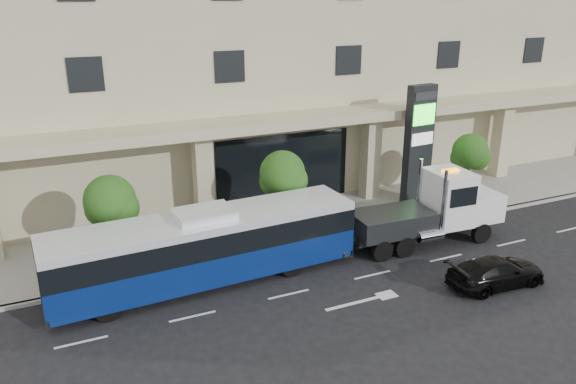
# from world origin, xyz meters

# --- Properties ---
(ground) EXTENTS (120.00, 120.00, 0.00)m
(ground) POSITION_xyz_m (0.00, 0.00, 0.00)
(ground) COLOR black
(ground) RESTS_ON ground
(sidewalk) EXTENTS (120.00, 6.00, 0.15)m
(sidewalk) POSITION_xyz_m (0.00, 5.00, 0.07)
(sidewalk) COLOR gray
(sidewalk) RESTS_ON ground
(curb) EXTENTS (120.00, 0.30, 0.15)m
(curb) POSITION_xyz_m (0.00, 2.00, 0.07)
(curb) COLOR gray
(curb) RESTS_ON ground
(convention_center) EXTENTS (60.00, 17.60, 20.00)m
(convention_center) POSITION_xyz_m (-0.00, 15.42, 9.97)
(convention_center) COLOR #B6AC89
(convention_center) RESTS_ON ground
(tree_left) EXTENTS (2.27, 2.20, 4.22)m
(tree_left) POSITION_xyz_m (-9.97, 3.59, 3.11)
(tree_left) COLOR #422B19
(tree_left) RESTS_ON sidewalk
(tree_mid) EXTENTS (2.28, 2.20, 4.38)m
(tree_mid) POSITION_xyz_m (-1.97, 3.59, 3.26)
(tree_mid) COLOR #422B19
(tree_mid) RESTS_ON sidewalk
(tree_right) EXTENTS (2.10, 2.00, 4.04)m
(tree_right) POSITION_xyz_m (9.53, 3.59, 3.04)
(tree_right) COLOR #422B19
(tree_right) RESTS_ON sidewalk
(city_bus) EXTENTS (13.01, 3.32, 3.27)m
(city_bus) POSITION_xyz_m (-6.69, 0.89, 1.66)
(city_bus) COLOR black
(city_bus) RESTS_ON ground
(tow_truck) EXTENTS (8.79, 2.58, 3.99)m
(tow_truck) POSITION_xyz_m (4.50, 0.27, 1.64)
(tow_truck) COLOR #2D3033
(tow_truck) RESTS_ON ground
(black_sedan) EXTENTS (4.41, 1.96, 1.26)m
(black_sedan) POSITION_xyz_m (4.18, -4.38, 0.63)
(black_sedan) COLOR black
(black_sedan) RESTS_ON ground
(signage_pylon) EXTENTS (1.73, 0.76, 6.75)m
(signage_pylon) POSITION_xyz_m (6.84, 4.82, 3.57)
(signage_pylon) COLOR black
(signage_pylon) RESTS_ON sidewalk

